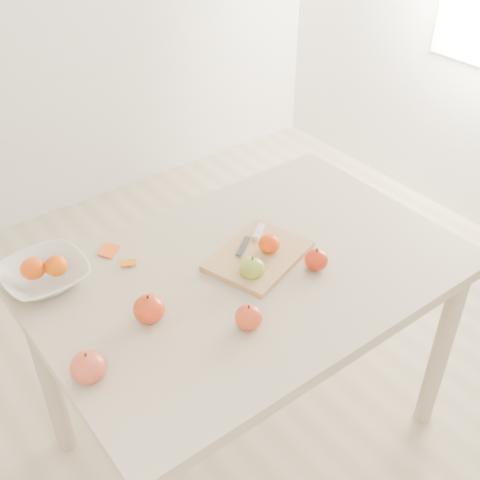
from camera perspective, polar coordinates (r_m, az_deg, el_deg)
ground at (r=2.26m, az=0.81°, el=-17.55°), size 3.50×3.50×0.00m
table at (r=1.77m, az=0.99°, el=-5.15°), size 1.20×0.80×0.75m
cutting_board at (r=1.74m, az=1.78°, el=-1.51°), size 0.34×0.29×0.02m
board_tangerine at (r=1.72m, az=2.79°, el=-0.35°), size 0.06×0.06×0.05m
fruit_bowl at (r=1.72m, az=-17.97°, el=-3.20°), size 0.23×0.23×0.06m
bowl_tangerine_near at (r=1.71m, az=-19.05°, el=-2.57°), size 0.07×0.07×0.06m
bowl_tangerine_far at (r=1.70m, az=-17.04°, el=-2.36°), size 0.06×0.06×0.06m
orange_peel_a at (r=1.80m, az=-12.30°, el=-1.10°), size 0.07×0.07×0.01m
orange_peel_b at (r=1.75m, az=-10.56°, el=-2.20°), size 0.06×0.05×0.01m
paring_knife at (r=1.79m, az=1.54°, el=0.56°), size 0.16×0.09×0.01m
apple_green at (r=1.66m, az=1.16°, el=-2.70°), size 0.07×0.07×0.06m
apple_red_c at (r=1.51m, az=0.83°, el=-7.34°), size 0.07×0.07×0.06m
apple_red_e at (r=1.70m, az=7.24°, el=-1.87°), size 0.07×0.07×0.06m
apple_red_d at (r=1.43m, az=-14.19°, el=-11.62°), size 0.08×0.08×0.08m
apple_red_b at (r=1.54m, az=-8.60°, el=-6.47°), size 0.08×0.08×0.07m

